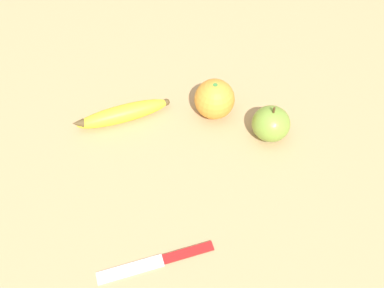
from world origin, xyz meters
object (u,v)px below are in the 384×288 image
Objects in this scene: banana at (122,114)px; paring_knife at (160,260)px; orange at (214,99)px; apple at (271,124)px.

banana is 1.02× the size of paring_knife.
orange reaches higher than paring_knife.
orange reaches higher than apple.
orange is 1.02× the size of apple.
banana is at bearing -0.64° from paring_knife.
orange is at bearing 172.92° from apple.
apple is at bearing 152.99° from banana.
apple is (0.29, 0.07, 0.02)m from banana.
orange is at bearing 166.33° from banana.
banana is 0.19m from orange.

